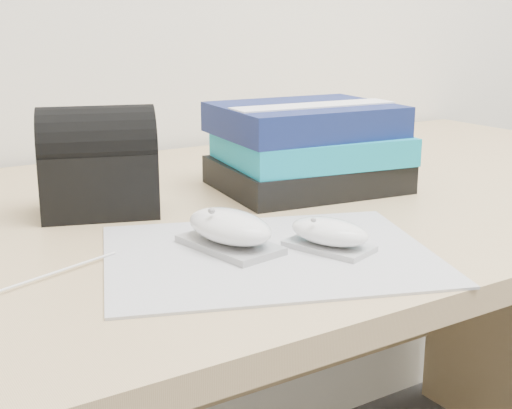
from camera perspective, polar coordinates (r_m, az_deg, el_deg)
desk at (r=1.14m, az=-1.64°, el=-10.28°), size 1.60×0.80×0.73m
mousepad at (r=0.77m, az=1.04°, el=-4.02°), size 0.42×0.38×0.00m
mouse_rear at (r=0.78m, az=-2.13°, el=-2.02°), size 0.08×0.13×0.05m
mouse_front at (r=0.78m, az=5.88°, el=-2.38°), size 0.08×0.11×0.04m
usb_cable at (r=0.72m, az=-17.14°, el=-5.69°), size 0.19×0.07×0.00m
book_stack at (r=1.05m, az=4.13°, el=4.60°), size 0.28×0.24×0.13m
pouch at (r=0.94m, az=-12.50°, el=3.35°), size 0.17×0.14×0.14m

